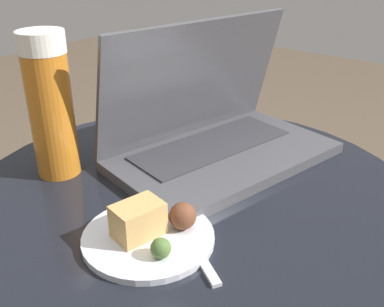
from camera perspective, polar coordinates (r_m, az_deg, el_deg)
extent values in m
cylinder|color=black|center=(0.70, -0.14, -5.37)|extent=(0.70, 0.70, 0.02)
cube|color=#47474C|center=(0.78, 4.14, -0.38)|extent=(0.42, 0.29, 0.02)
cube|color=#333338|center=(0.80, 2.54, 1.12)|extent=(0.31, 0.16, 0.00)
cube|color=#47474C|center=(0.79, 0.25, 9.23)|extent=(0.38, 0.14, 0.22)
cube|color=silver|center=(0.79, 0.38, 9.13)|extent=(0.35, 0.12, 0.19)
cylinder|color=#C6701E|center=(0.74, -17.35, 4.58)|extent=(0.07, 0.07, 0.20)
cylinder|color=white|center=(0.71, -18.63, 13.30)|extent=(0.07, 0.07, 0.03)
cylinder|color=silver|center=(0.59, -5.56, -10.55)|extent=(0.17, 0.17, 0.01)
cube|color=tan|center=(0.58, -6.85, -8.37)|extent=(0.07, 0.06, 0.04)
sphere|color=#4C6B33|center=(0.54, -3.99, -11.89)|extent=(0.03, 0.03, 0.03)
sphere|color=brown|center=(0.59, -1.19, -7.93)|extent=(0.04, 0.04, 0.04)
cube|color=silver|center=(0.57, 0.45, -12.10)|extent=(0.08, 0.12, 0.00)
cube|color=silver|center=(0.65, -2.67, -7.04)|extent=(0.05, 0.06, 0.00)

